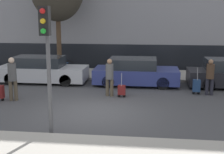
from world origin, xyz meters
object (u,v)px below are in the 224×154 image
trolley_left (0,92)px  trolley_right (196,86)px  parked_car_0 (42,70)px  traffic_light (47,45)px  pedestrian_right (210,75)px  trolley_center (122,90)px  parked_car_1 (135,72)px  parked_bicycle (60,66)px  pedestrian_left (12,76)px  pedestrian_center (110,75)px

trolley_left → trolley_right: trolley_right is taller
parked_car_0 → traffic_light: bearing=-69.0°
pedestrian_right → traffic_light: bearing=-129.9°
pedestrian_right → trolley_center: bearing=-161.5°
parked_car_1 → parked_bicycle: (-4.57, 2.35, -0.15)m
parked_car_0 → parked_bicycle: parked_car_0 is taller
parked_car_1 → pedestrian_left: pedestrian_left is taller
parked_car_1 → trolley_left: bearing=-146.1°
pedestrian_left → pedestrian_right: size_ratio=1.13×
trolley_left → pedestrian_center: 4.61m
trolley_center → pedestrian_right: (3.81, 0.85, 0.58)m
trolley_left → pedestrian_center: size_ratio=0.72×
pedestrian_left → trolley_left: 0.85m
trolley_right → parked_bicycle: size_ratio=0.68×
pedestrian_right → parked_bicycle: size_ratio=0.90×
parked_car_1 → pedestrian_left: 6.02m
trolley_center → trolley_right: trolley_right is taller
trolley_left → trolley_right: bearing=14.1°
parked_car_1 → pedestrian_right: 3.72m
trolley_center → parked_bicycle: (-4.10, 4.82, 0.17)m
pedestrian_left → parked_bicycle: (0.30, 5.86, -0.54)m
pedestrian_center → pedestrian_right: 4.41m
pedestrian_right → trolley_right: pedestrian_right is taller
trolley_right → traffic_light: size_ratio=0.32×
parked_car_0 → trolley_left: (-0.53, -3.64, -0.26)m
parked_car_0 → parked_car_1: 4.88m
pedestrian_left → trolley_center: 4.58m
parked_car_0 → pedestrian_right: size_ratio=2.89×
parked_car_0 → trolley_right: (7.68, -1.57, -0.25)m
trolley_right → pedestrian_right: bearing=-6.0°
pedestrian_left → pedestrian_center: (3.86, 1.16, -0.10)m
parked_car_0 → trolley_center: (4.41, -2.48, -0.33)m
parked_car_0 → trolley_left: size_ratio=3.88×
pedestrian_left → pedestrian_right: 8.43m
trolley_center → parked_bicycle: bearing=130.4°
parked_bicycle → parked_car_1: bearing=-27.3°
parked_car_0 → trolley_center: bearing=-29.3°
parked_car_1 → pedestrian_right: pedestrian_right is taller
parked_car_1 → trolley_right: bearing=-29.1°
trolley_center → traffic_light: 5.37m
pedestrian_center → pedestrian_right: pedestrian_center is taller
parked_car_1 → trolley_center: parked_car_1 is taller
parked_car_0 → pedestrian_left: bearing=-89.8°
pedestrian_center → parked_bicycle: pedestrian_center is taller
pedestrian_right → pedestrian_left: bearing=-161.0°
pedestrian_center → pedestrian_right: size_ratio=1.03×
trolley_left → trolley_center: size_ratio=1.12×
parked_bicycle → trolley_right: bearing=-28.0°
parked_car_1 → trolley_center: bearing=-100.8°
pedestrian_center → parked_bicycle: size_ratio=0.93×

